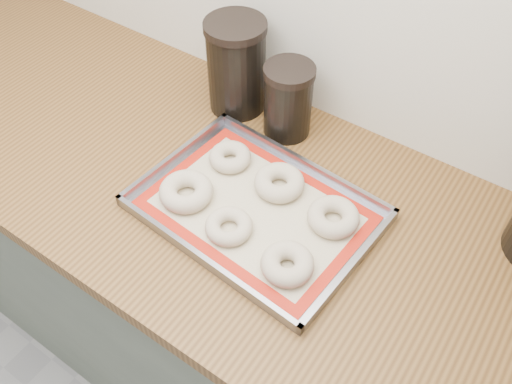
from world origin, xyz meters
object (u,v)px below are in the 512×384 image
Objects in this scene: baking_tray at (256,209)px; bagel_back_left at (230,157)px; bagel_front_left at (186,191)px; bagel_back_mid at (279,183)px; canister_mid at (288,100)px; bagel_front_right at (287,264)px; bagel_front_mid at (229,226)px; canister_left at (236,66)px; bagel_back_right at (333,217)px.

bagel_back_left is (-0.12, 0.08, 0.01)m from baking_tray.
bagel_front_left and bagel_back_mid have the same top height.
canister_mid reaches higher than bagel_back_left.
bagel_front_right reaches higher than bagel_back_left.
bagel_front_mid is at bearing -100.07° from baking_tray.
bagel_front_right is 0.50m from canister_left.
baking_tray is 0.35m from canister_left.
bagel_front_mid is at bearing -77.72° from canister_mid.
bagel_back_right is at bearing -6.42° from bagel_back_mid.
bagel_front_mid is at bearing -9.44° from bagel_front_left.
bagel_front_right is 0.20m from bagel_back_mid.
bagel_back_left is at bearing 175.91° from bagel_back_right.
bagel_front_mid is at bearing -56.45° from canister_left.
bagel_front_right and bagel_back_mid have the same top height.
bagel_back_mid is (-0.12, 0.16, 0.00)m from bagel_front_right.
canister_mid reaches higher than bagel_back_right.
bagel_back_left is (-0.25, 0.16, -0.00)m from bagel_front_right.
bagel_back_mid is at bearing 82.71° from bagel_front_mid.
bagel_front_right is (0.13, -0.08, 0.02)m from baking_tray.
canister_mid is (-0.09, 0.17, 0.06)m from bagel_back_mid.
baking_tray is 2.81× the size of canister_mid.
bagel_front_mid reaches higher than baking_tray.
bagel_front_right is (0.26, -0.03, -0.00)m from bagel_front_left.
bagel_front_left is 0.13m from bagel_back_left.
bagel_front_right is 0.39m from canister_mid.
canister_mid is at bearing 122.69° from bagel_front_right.
canister_mid is (-0.22, 0.18, 0.07)m from bagel_back_right.
bagel_front_mid is (-0.01, -0.07, 0.01)m from baking_tray.
bagel_back_left is 0.13m from bagel_back_mid.
bagel_back_right reaches higher than baking_tray.
bagel_front_right reaches higher than baking_tray.
canister_mid reaches higher than bagel_front_left.
bagel_front_mid is at bearing -139.20° from bagel_back_right.
canister_left is (-0.23, 0.25, 0.11)m from baking_tray.
baking_tray is at bearing -94.56° from bagel_back_mid.
baking_tray is at bearing -32.85° from bagel_back_left.
bagel_front_right is at bearing -57.31° from canister_mid.
baking_tray is at bearing 21.18° from bagel_front_left.
bagel_front_left is 0.64× the size of canister_mid.
bagel_front_left is 0.30m from bagel_back_right.
canister_left is (-0.11, 0.17, 0.09)m from bagel_back_left.
bagel_back_mid is (0.14, 0.13, -0.00)m from bagel_front_left.
bagel_front_left is at bearing -95.72° from bagel_back_left.
bagel_front_left is at bearing 170.56° from bagel_front_mid.
baking_tray is 0.08m from bagel_back_mid.
bagel_back_right is (0.26, -0.02, 0.00)m from bagel_back_left.
bagel_back_mid reaches higher than bagel_back_right.
bagel_front_mid is at bearing -54.24° from bagel_back_left.
canister_left is (-0.23, 0.18, 0.09)m from bagel_back_mid.
canister_left is at bearing 132.25° from baking_tray.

